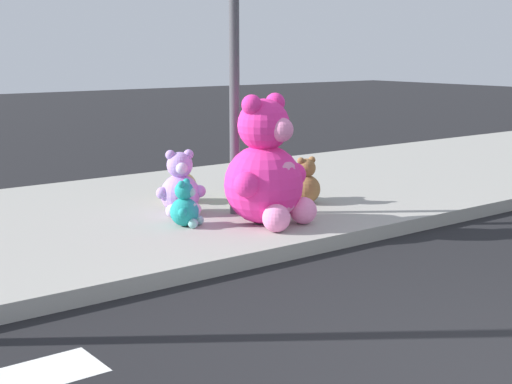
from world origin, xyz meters
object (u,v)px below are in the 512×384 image
(plush_brown, at_px, (305,185))
(plush_teal, at_px, (186,208))
(plush_pink_large, at_px, (267,173))
(sign_pole, at_px, (234,57))
(plush_lavender, at_px, (181,189))
(plush_tan, at_px, (180,182))
(plush_lime, at_px, (261,178))

(plush_brown, relative_size, plush_teal, 1.14)
(plush_pink_large, bearing_deg, sign_pole, 87.55)
(plush_pink_large, relative_size, plush_teal, 2.78)
(plush_pink_large, distance_m, plush_lavender, 1.07)
(plush_tan, bearing_deg, plush_lavender, -121.71)
(plush_teal, bearing_deg, sign_pole, 13.11)
(plush_lime, bearing_deg, plush_tan, 148.32)
(plush_lavender, bearing_deg, plush_teal, -116.70)
(sign_pole, xyz_separation_m, plush_lime, (0.67, 0.40, -1.43))
(plush_pink_large, relative_size, plush_tan, 2.31)
(plush_lime, distance_m, plush_tan, 0.96)
(plush_lime, relative_size, plush_lavender, 0.95)
(plush_brown, height_order, plush_lime, plush_lime)
(sign_pole, xyz_separation_m, plush_tan, (-0.14, 0.90, -1.47))
(plush_brown, xyz_separation_m, plush_tan, (-1.12, 0.95, 0.01))
(plush_tan, bearing_deg, plush_pink_large, -85.48)
(plush_brown, xyz_separation_m, plush_lavender, (-1.47, 0.39, 0.06))
(plush_teal, distance_m, plush_lavender, 0.58)
(plush_pink_large, bearing_deg, plush_lime, 54.74)
(plush_lime, distance_m, plush_lavender, 1.17)
(plush_teal, bearing_deg, plush_lime, 21.94)
(plush_pink_large, bearing_deg, plush_teal, 150.22)
(sign_pole, xyz_separation_m, plush_lavender, (-0.49, 0.34, -1.41))
(plush_pink_large, distance_m, plush_lime, 1.24)
(plush_lime, bearing_deg, plush_teal, -158.06)
(plush_brown, bearing_deg, plush_pink_large, -151.87)
(plush_brown, bearing_deg, sign_pole, 176.91)
(sign_pole, height_order, plush_teal, sign_pole)
(plush_teal, distance_m, plush_lime, 1.53)
(plush_pink_large, relative_size, plush_lavender, 1.89)
(plush_lime, bearing_deg, plush_brown, -55.96)
(sign_pole, relative_size, plush_lavender, 4.51)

